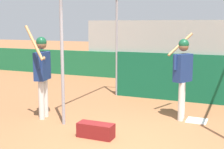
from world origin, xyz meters
TOP-DOWN VIEW (x-y plane):
  - ground_plane at (0.00, 0.00)m, footprint 60.00×60.00m
  - outfield_wall at (0.00, 6.56)m, footprint 24.00×0.12m
  - bleacher_section at (0.00, 7.82)m, footprint 8.15×2.40m
  - batting_cage at (0.19, 3.19)m, footprint 3.73×3.11m
  - home_plate at (0.99, 2.02)m, footprint 0.44×0.44m
  - player_batter at (0.63, 2.03)m, footprint 0.58×0.90m
  - player_waiting at (-2.30, 0.88)m, footprint 0.54×0.74m
  - equipment_bag at (-0.64, 0.22)m, footprint 0.70×0.28m

SIDE VIEW (x-z plane):
  - ground_plane at x=0.00m, z-range 0.00..0.00m
  - home_plate at x=0.99m, z-range 0.00..0.02m
  - equipment_bag at x=-0.64m, z-range 0.00..0.28m
  - outfield_wall at x=0.00m, z-range 0.00..1.04m
  - player_batter at x=0.63m, z-range 0.14..2.08m
  - player_waiting at x=-2.30m, z-range 0.08..2.20m
  - bleacher_section at x=0.00m, z-range 0.00..2.31m
  - batting_cage at x=0.19m, z-range -0.25..2.66m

